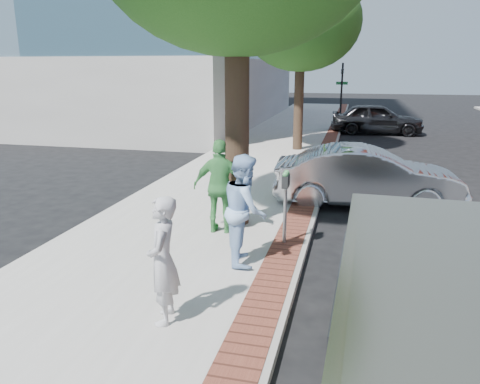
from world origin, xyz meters
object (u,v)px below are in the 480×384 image
(bg_car, at_px, (377,119))
(sedan_silver, at_px, (367,177))
(person_gray, at_px, (163,261))
(person_officer, at_px, (245,209))
(person_green, at_px, (221,187))
(van, at_px, (458,353))
(parking_meter, at_px, (286,192))

(bg_car, bearing_deg, sedan_silver, 175.17)
(person_gray, relative_size, person_officer, 0.91)
(person_green, distance_m, van, 6.28)
(person_gray, height_order, van, van)
(parking_meter, xyz_separation_m, person_gray, (-1.16, -3.34, -0.16))
(person_officer, relative_size, sedan_silver, 0.41)
(person_officer, relative_size, person_green, 0.99)
(sedan_silver, relative_size, van, 0.85)
(person_green, height_order, bg_car, person_green)
(bg_car, bearing_deg, person_green, 166.01)
(parking_meter, distance_m, person_green, 1.45)
(bg_car, xyz_separation_m, van, (-0.09, -22.68, 0.28))
(sedan_silver, distance_m, bg_car, 14.38)
(parking_meter, relative_size, van, 0.26)
(person_gray, bearing_deg, person_green, 171.35)
(person_gray, xyz_separation_m, sedan_silver, (2.77, 6.90, -0.26))
(parking_meter, height_order, person_gray, person_gray)
(person_officer, height_order, person_green, person_green)
(parking_meter, height_order, sedan_silver, parking_meter)
(parking_meter, distance_m, person_gray, 3.54)
(bg_car, distance_m, van, 22.69)
(person_gray, distance_m, van, 3.70)
(parking_meter, xyz_separation_m, person_officer, (-0.55, -1.08, -0.07))
(sedan_silver, bearing_deg, bg_car, -7.10)
(person_green, bearing_deg, bg_car, -106.87)
(person_gray, bearing_deg, person_officer, 152.40)
(person_green, bearing_deg, person_gray, 89.17)
(parking_meter, bearing_deg, person_gray, -109.11)
(person_gray, relative_size, bg_car, 0.36)
(sedan_silver, bearing_deg, person_officer, 150.75)
(sedan_silver, relative_size, bg_car, 0.97)
(person_officer, relative_size, van, 0.35)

